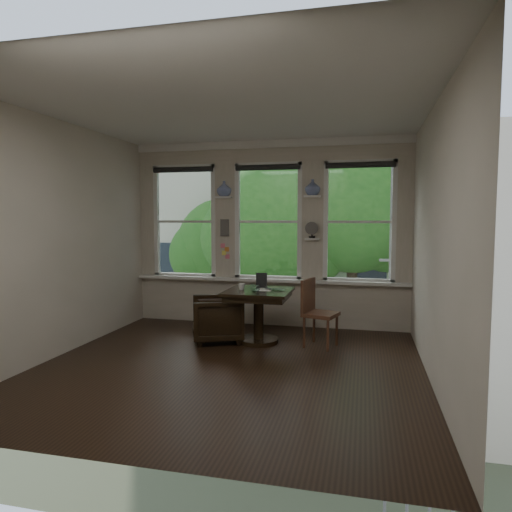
% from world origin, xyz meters
% --- Properties ---
extents(ground, '(4.50, 4.50, 0.00)m').
position_xyz_m(ground, '(0.00, 0.00, 0.00)').
color(ground, black).
rests_on(ground, ground).
extents(ceiling, '(4.50, 4.50, 0.00)m').
position_xyz_m(ceiling, '(0.00, 0.00, 3.00)').
color(ceiling, silver).
rests_on(ceiling, ground).
extents(wall_back, '(4.50, 0.00, 4.50)m').
position_xyz_m(wall_back, '(0.00, 2.25, 1.50)').
color(wall_back, beige).
rests_on(wall_back, ground).
extents(wall_front, '(4.50, 0.00, 4.50)m').
position_xyz_m(wall_front, '(0.00, -2.25, 1.50)').
color(wall_front, beige).
rests_on(wall_front, ground).
extents(wall_left, '(0.00, 4.50, 4.50)m').
position_xyz_m(wall_left, '(-2.25, 0.00, 1.50)').
color(wall_left, beige).
rests_on(wall_left, ground).
extents(wall_right, '(0.00, 4.50, 4.50)m').
position_xyz_m(wall_right, '(2.25, 0.00, 1.50)').
color(wall_right, beige).
rests_on(wall_right, ground).
extents(window_left, '(1.10, 0.12, 1.90)m').
position_xyz_m(window_left, '(-1.45, 2.25, 1.70)').
color(window_left, white).
rests_on(window_left, ground).
extents(window_center, '(1.10, 0.12, 1.90)m').
position_xyz_m(window_center, '(0.00, 2.25, 1.70)').
color(window_center, white).
rests_on(window_center, ground).
extents(window_right, '(1.10, 0.12, 1.90)m').
position_xyz_m(window_right, '(1.45, 2.25, 1.70)').
color(window_right, white).
rests_on(window_right, ground).
extents(shelf_left, '(0.26, 0.16, 0.03)m').
position_xyz_m(shelf_left, '(-0.72, 2.15, 2.10)').
color(shelf_left, white).
rests_on(shelf_left, ground).
extents(shelf_right, '(0.26, 0.16, 0.03)m').
position_xyz_m(shelf_right, '(0.72, 2.15, 2.10)').
color(shelf_right, white).
rests_on(shelf_right, ground).
extents(intercom, '(0.14, 0.06, 0.28)m').
position_xyz_m(intercom, '(-0.72, 2.18, 1.60)').
color(intercom, '#59544F').
rests_on(intercom, ground).
extents(sticky_notes, '(0.16, 0.01, 0.24)m').
position_xyz_m(sticky_notes, '(-0.72, 2.19, 1.25)').
color(sticky_notes, pink).
rests_on(sticky_notes, ground).
extents(desk_fan, '(0.20, 0.20, 0.24)m').
position_xyz_m(desk_fan, '(0.72, 2.13, 1.53)').
color(desk_fan, '#59544F').
rests_on(desk_fan, ground).
extents(vase_left, '(0.24, 0.24, 0.25)m').
position_xyz_m(vase_left, '(-0.72, 2.15, 2.24)').
color(vase_left, silver).
rests_on(vase_left, shelf_left).
extents(vase_right, '(0.24, 0.24, 0.25)m').
position_xyz_m(vase_right, '(0.72, 2.15, 2.24)').
color(vase_right, silver).
rests_on(vase_right, shelf_right).
extents(table, '(0.90, 0.90, 0.75)m').
position_xyz_m(table, '(0.10, 1.11, 0.38)').
color(table, black).
rests_on(table, ground).
extents(armchair_left, '(0.91, 0.90, 0.64)m').
position_xyz_m(armchair_left, '(-0.49, 1.05, 0.32)').
color(armchair_left, black).
rests_on(armchair_left, ground).
extents(cushion_red, '(0.45, 0.45, 0.06)m').
position_xyz_m(cushion_red, '(-0.49, 1.05, 0.45)').
color(cushion_red, maroon).
rests_on(cushion_red, armchair_left).
extents(side_chair_right, '(0.52, 0.52, 0.92)m').
position_xyz_m(side_chair_right, '(0.97, 1.10, 0.46)').
color(side_chair_right, '#4D2D1B').
rests_on(side_chair_right, ground).
extents(laptop, '(0.33, 0.25, 0.02)m').
position_xyz_m(laptop, '(0.33, 1.10, 0.76)').
color(laptop, black).
rests_on(laptop, table).
extents(mug, '(0.12, 0.12, 0.09)m').
position_xyz_m(mug, '(-0.14, 1.07, 0.80)').
color(mug, white).
rests_on(mug, table).
extents(drinking_glass, '(0.15, 0.15, 0.10)m').
position_xyz_m(drinking_glass, '(0.09, 0.92, 0.80)').
color(drinking_glass, white).
rests_on(drinking_glass, table).
extents(tablet, '(0.17, 0.10, 0.22)m').
position_xyz_m(tablet, '(0.09, 1.32, 0.86)').
color(tablet, black).
rests_on(tablet, table).
extents(papers, '(0.23, 0.31, 0.00)m').
position_xyz_m(papers, '(0.17, 1.18, 0.75)').
color(papers, silver).
rests_on(papers, table).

